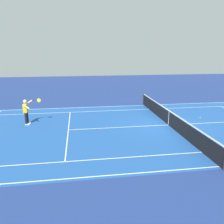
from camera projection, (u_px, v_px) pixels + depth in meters
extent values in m
plane|color=navy|center=(168.00, 125.00, 14.66)|extent=(60.00, 60.00, 0.00)
cube|color=#1E4C93|center=(168.00, 125.00, 14.66)|extent=(24.20, 11.40, 0.00)
cube|color=white|center=(144.00, 105.00, 19.90)|extent=(23.80, 0.05, 0.01)
cube|color=white|center=(219.00, 166.00, 9.41)|extent=(23.80, 0.05, 0.01)
cube|color=white|center=(149.00, 109.00, 18.58)|extent=(23.80, 0.05, 0.01)
cube|color=white|center=(202.00, 152.00, 10.74)|extent=(23.80, 0.05, 0.01)
cube|color=white|center=(68.00, 130.00, 13.74)|extent=(0.05, 8.22, 0.01)
cube|color=white|center=(168.00, 125.00, 14.66)|extent=(12.80, 0.05, 0.01)
cylinder|color=#2D2D33|center=(143.00, 99.00, 20.05)|extent=(0.10, 0.10, 1.08)
cube|color=black|center=(169.00, 118.00, 14.54)|extent=(0.02, 11.60, 0.88)
cube|color=white|center=(169.00, 111.00, 14.41)|extent=(0.04, 11.60, 0.06)
cube|color=white|center=(169.00, 118.00, 14.54)|extent=(0.04, 0.06, 0.88)
cylinder|color=black|center=(26.00, 118.00, 14.54)|extent=(0.15, 0.15, 0.74)
cube|color=white|center=(28.00, 124.00, 14.65)|extent=(0.29, 0.14, 0.09)
cylinder|color=black|center=(27.00, 117.00, 14.77)|extent=(0.15, 0.15, 0.74)
cube|color=white|center=(29.00, 123.00, 14.88)|extent=(0.29, 0.14, 0.09)
cube|color=yellow|center=(26.00, 108.00, 14.49)|extent=(0.29, 0.41, 0.56)
sphere|color=beige|center=(25.00, 101.00, 14.37)|extent=(0.23, 0.23, 0.23)
cylinder|color=beige|center=(27.00, 107.00, 14.18)|extent=(0.41, 0.26, 0.26)
cylinder|color=beige|center=(29.00, 102.00, 14.67)|extent=(0.43, 0.17, 0.30)
cylinder|color=#232326|center=(34.00, 100.00, 14.71)|extent=(0.28, 0.07, 0.04)
torus|color=#232326|center=(39.00, 100.00, 14.71)|extent=(0.31, 0.06, 0.31)
cylinder|color=#C6D84C|center=(39.00, 100.00, 14.71)|extent=(0.27, 0.04, 0.27)
sphere|color=#CCE01E|center=(200.00, 118.00, 16.16)|extent=(0.07, 0.07, 0.07)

